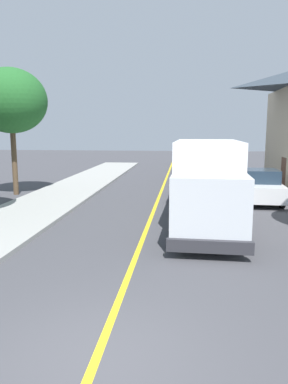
{
  "coord_description": "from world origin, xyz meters",
  "views": [
    {
      "loc": [
        1.35,
        -5.24,
        3.6
      ],
      "look_at": [
        -0.09,
        7.77,
        1.4
      ],
      "focal_mm": 34.41,
      "sensor_mm": 36.0,
      "label": 1
    }
  ],
  "objects_px": {
    "parked_car_near": "(189,183)",
    "street_tree_down_block": "(11,101)",
    "parked_car_far": "(193,163)",
    "parked_van_across": "(260,187)",
    "box_truck": "(207,180)",
    "parked_car_furthest": "(187,157)",
    "parked_car_mid": "(193,169)"
  },
  "relations": [
    {
      "from": "box_truck",
      "to": "parked_van_across",
      "type": "bearing_deg",
      "value": 59.71
    },
    {
      "from": "parked_car_near",
      "to": "street_tree_down_block",
      "type": "distance_m",
      "value": 10.68
    },
    {
      "from": "box_truck",
      "to": "parked_car_far",
      "type": "bearing_deg",
      "value": 90.39
    },
    {
      "from": "parked_car_far",
      "to": "box_truck",
      "type": "bearing_deg",
      "value": -89.61
    },
    {
      "from": "parked_car_near",
      "to": "parked_car_far",
      "type": "bearing_deg",
      "value": 87.94
    },
    {
      "from": "parked_car_mid",
      "to": "street_tree_down_block",
      "type": "distance_m",
      "value": 13.2
    },
    {
      "from": "street_tree_down_block",
      "to": "parked_car_near",
      "type": "bearing_deg",
      "value": 0.61
    },
    {
      "from": "box_truck",
      "to": "street_tree_down_block",
      "type": "xyz_separation_m",
      "value": [
        -10.33,
        5.86,
        3.41
      ]
    },
    {
      "from": "parked_van_across",
      "to": "street_tree_down_block",
      "type": "bearing_deg",
      "value": 176.82
    },
    {
      "from": "box_truck",
      "to": "parked_car_far",
      "type": "height_order",
      "value": "box_truck"
    },
    {
      "from": "parked_car_near",
      "to": "parked_car_mid",
      "type": "distance_m",
      "value": 7.13
    },
    {
      "from": "parked_car_mid",
      "to": "parked_car_furthest",
      "type": "xyz_separation_m",
      "value": [
        -0.38,
        12.71,
        0.0
      ]
    },
    {
      "from": "parked_car_far",
      "to": "parked_van_across",
      "type": "height_order",
      "value": "same"
    },
    {
      "from": "parked_car_furthest",
      "to": "street_tree_down_block",
      "type": "bearing_deg",
      "value": -116.07
    },
    {
      "from": "box_truck",
      "to": "parked_car_far",
      "type": "distance_m",
      "value": 18.76
    },
    {
      "from": "parked_van_across",
      "to": "street_tree_down_block",
      "type": "distance_m",
      "value": 14.04
    },
    {
      "from": "street_tree_down_block",
      "to": "parked_van_across",
      "type": "bearing_deg",
      "value": -3.18
    },
    {
      "from": "parked_car_mid",
      "to": "street_tree_down_block",
      "type": "bearing_deg",
      "value": -144.5
    },
    {
      "from": "parked_car_far",
      "to": "parked_van_across",
      "type": "bearing_deg",
      "value": -77.09
    },
    {
      "from": "box_truck",
      "to": "parked_car_far",
      "type": "relative_size",
      "value": 1.64
    },
    {
      "from": "parked_van_across",
      "to": "box_truck",
      "type": "bearing_deg",
      "value": -120.29
    },
    {
      "from": "parked_car_far",
      "to": "street_tree_down_block",
      "type": "bearing_deg",
      "value": -128.41
    },
    {
      "from": "parked_car_furthest",
      "to": "parked_van_across",
      "type": "xyz_separation_m",
      "value": [
        3.57,
        -20.68,
        0.0
      ]
    },
    {
      "from": "parked_car_mid",
      "to": "parked_car_far",
      "type": "height_order",
      "value": "same"
    },
    {
      "from": "box_truck",
      "to": "parked_car_furthest",
      "type": "relative_size",
      "value": 1.64
    },
    {
      "from": "parked_car_furthest",
      "to": "parked_van_across",
      "type": "bearing_deg",
      "value": -80.21
    },
    {
      "from": "parked_car_near",
      "to": "parked_van_across",
      "type": "relative_size",
      "value": 1.0
    },
    {
      "from": "parked_car_furthest",
      "to": "street_tree_down_block",
      "type": "xyz_separation_m",
      "value": [
        -9.75,
        -19.94,
        4.38
      ]
    },
    {
      "from": "parked_van_across",
      "to": "parked_car_near",
      "type": "bearing_deg",
      "value": 166.74
    },
    {
      "from": "box_truck",
      "to": "parked_car_near",
      "type": "xyz_separation_m",
      "value": [
        -0.59,
        5.97,
        -0.97
      ]
    },
    {
      "from": "parked_car_mid",
      "to": "parked_van_across",
      "type": "distance_m",
      "value": 8.58
    },
    {
      "from": "parked_car_near",
      "to": "parked_van_across",
      "type": "bearing_deg",
      "value": -13.26
    }
  ]
}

